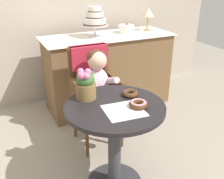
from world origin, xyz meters
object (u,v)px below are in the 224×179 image
at_px(donut_front, 130,93).
at_px(cafe_table, 115,130).
at_px(seated_child, 99,82).
at_px(tiered_cake_stand, 95,19).
at_px(wicker_chair, 93,80).
at_px(round_layer_cake, 126,29).
at_px(donut_mid, 138,104).
at_px(table_lamp, 148,13).
at_px(flower_vase, 85,84).

bearing_deg(donut_front, cafe_table, -153.08).
bearing_deg(seated_child, cafe_table, -101.04).
distance_m(donut_front, tiered_cake_stand, 1.28).
xyz_separation_m(wicker_chair, seated_child, (0.00, -0.16, 0.04)).
bearing_deg(round_layer_cake, donut_mid, -115.38).
xyz_separation_m(tiered_cake_stand, table_lamp, (0.74, 0.06, 0.02)).
distance_m(seated_child, table_lamp, 1.38).
bearing_deg(table_lamp, seated_child, -141.26).
relative_size(donut_mid, flower_vase, 0.56).
distance_m(wicker_chair, round_layer_cake, 1.01).
distance_m(donut_front, donut_mid, 0.19).
bearing_deg(tiered_cake_stand, seated_child, -110.30).
distance_m(cafe_table, seated_child, 0.57).
height_order(donut_front, tiered_cake_stand, tiered_cake_stand).
height_order(donut_front, round_layer_cake, round_layer_cake).
height_order(donut_mid, flower_vase, flower_vase).
bearing_deg(wicker_chair, cafe_table, -93.48).
height_order(donut_mid, round_layer_cake, round_layer_cake).
distance_m(wicker_chair, donut_front, 0.62).
height_order(flower_vase, tiered_cake_stand, tiered_cake_stand).
bearing_deg(flower_vase, seated_child, 54.20).
xyz_separation_m(wicker_chair, tiered_cake_stand, (0.28, 0.61, 0.46)).
relative_size(donut_mid, round_layer_cake, 0.69).
relative_size(seated_child, flower_vase, 3.08).
distance_m(donut_mid, flower_vase, 0.41).
distance_m(flower_vase, table_lamp, 1.74).
xyz_separation_m(cafe_table, donut_mid, (0.13, -0.10, 0.24)).
xyz_separation_m(cafe_table, tiered_cake_stand, (0.39, 1.30, 0.59)).
relative_size(flower_vase, table_lamp, 0.83).
xyz_separation_m(seated_child, donut_front, (0.07, -0.45, 0.06)).
height_order(seated_child, tiered_cake_stand, tiered_cake_stand).
height_order(cafe_table, flower_vase, flower_vase).
bearing_deg(round_layer_cake, seated_child, -131.42).
relative_size(cafe_table, flower_vase, 3.05).
relative_size(seated_child, donut_front, 5.87).
bearing_deg(wicker_chair, tiered_cake_stand, 70.19).
xyz_separation_m(wicker_chair, round_layer_cake, (0.71, 0.65, 0.31)).
bearing_deg(table_lamp, cafe_table, -129.67).
height_order(cafe_table, table_lamp, table_lamp).
height_order(round_layer_cake, table_lamp, table_lamp).
relative_size(seated_child, tiered_cake_stand, 2.15).
height_order(donut_mid, table_lamp, table_lamp).
distance_m(seated_child, donut_front, 0.46).
bearing_deg(cafe_table, donut_front, 26.92).
relative_size(donut_front, table_lamp, 0.43).
distance_m(flower_vase, tiered_cake_stand, 1.26).
bearing_deg(tiered_cake_stand, flower_vase, -115.61).
bearing_deg(cafe_table, table_lamp, 50.33).
relative_size(donut_front, round_layer_cake, 0.64).
height_order(seated_child, table_lamp, table_lamp).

